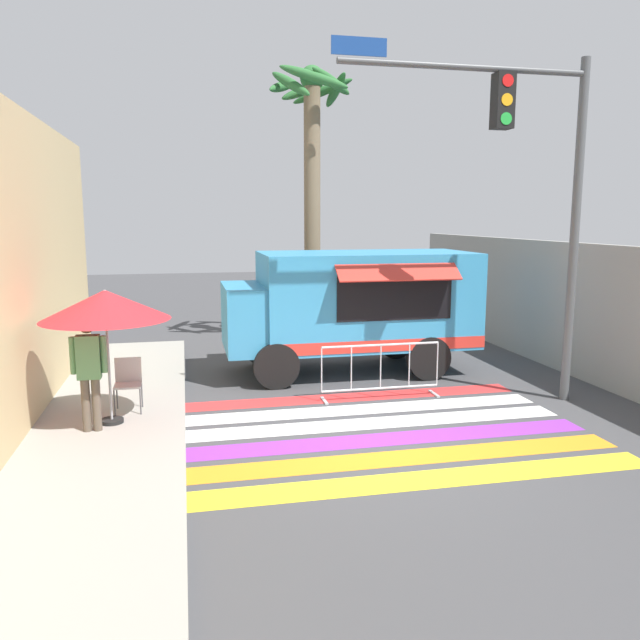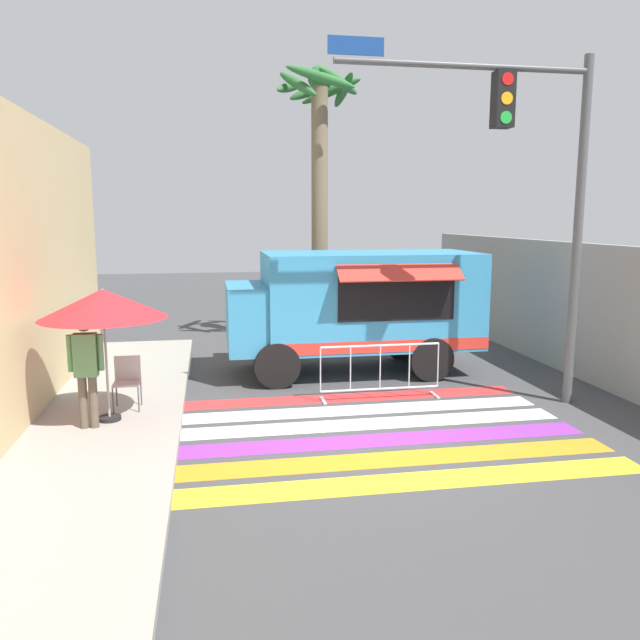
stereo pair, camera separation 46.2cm
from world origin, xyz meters
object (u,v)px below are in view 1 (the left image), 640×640
at_px(folding_chair, 128,379).
at_px(palm_tree, 312,164).
at_px(patio_umbrella, 105,305).
at_px(barricade_front, 381,371).
at_px(traffic_signal_pole, 533,167).
at_px(food_truck, 348,303).
at_px(vendor_person, 89,367).

height_order(folding_chair, palm_tree, palm_tree).
bearing_deg(patio_umbrella, palm_tree, 53.53).
bearing_deg(barricade_front, traffic_signal_pole, -18.89).
bearing_deg(palm_tree, traffic_signal_pole, -66.46).
distance_m(barricade_front, palm_tree, 6.68).
height_order(food_truck, traffic_signal_pole, traffic_signal_pole).
bearing_deg(barricade_front, vendor_person, -166.88).
bearing_deg(folding_chair, patio_umbrella, -128.62).
xyz_separation_m(food_truck, folding_chair, (-4.39, -2.28, -0.85)).
bearing_deg(folding_chair, barricade_front, -17.41).
height_order(patio_umbrella, palm_tree, palm_tree).
height_order(patio_umbrella, folding_chair, patio_umbrella).
xyz_separation_m(vendor_person, barricade_front, (4.94, 1.15, -0.61)).
bearing_deg(traffic_signal_pole, vendor_person, -177.44).
bearing_deg(traffic_signal_pole, folding_chair, 174.76).
xyz_separation_m(vendor_person, palm_tree, (4.71, 6.37, 3.55)).
bearing_deg(food_truck, vendor_person, -146.28).
distance_m(food_truck, folding_chair, 5.01).
bearing_deg(patio_umbrella, folding_chair, 71.23).
distance_m(traffic_signal_pole, patio_umbrella, 7.43).
height_order(food_truck, vendor_person, food_truck).
bearing_deg(food_truck, folding_chair, -152.59).
height_order(folding_chair, barricade_front, barricade_front).
bearing_deg(folding_chair, palm_tree, 31.98).
distance_m(patio_umbrella, palm_tree, 7.98).
height_order(traffic_signal_pole, patio_umbrella, traffic_signal_pole).
bearing_deg(barricade_front, food_truck, 92.47).
relative_size(food_truck, patio_umbrella, 2.51).
relative_size(food_truck, folding_chair, 6.03).
bearing_deg(palm_tree, food_truck, -87.48).
bearing_deg(vendor_person, traffic_signal_pole, -2.67).
distance_m(vendor_person, barricade_front, 5.11).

